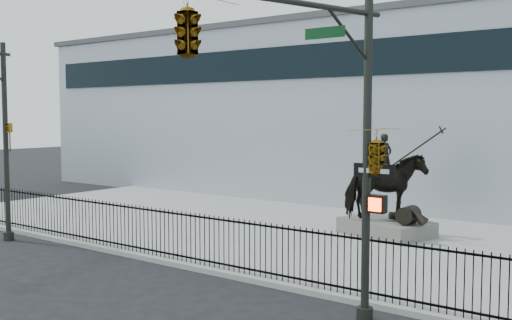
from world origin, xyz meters
The scene contains 7 objects.
ground centered at (0.00, 0.00, 0.00)m, with size 120.00×120.00×0.00m, color black.
plaza centered at (0.00, 7.00, 0.07)m, with size 30.00×12.00×0.15m, color #969693.
building centered at (0.00, 20.00, 4.50)m, with size 44.00×14.00×9.00m, color #B4BAC4.
picket_fence centered at (0.00, 1.25, 0.90)m, with size 22.10×0.10×1.50m.
statue_plinth centered at (3.75, 8.42, 0.43)m, with size 2.99×2.06×0.56m, color #56534E.
equestrian_statue centered at (3.80, 8.41, 1.89)m, with size 3.70×2.84×3.25m.
traffic_signal_right centered at (6.47, -2.00, 4.85)m, with size 2.17×6.86×7.00m.
Camera 1 is at (12.72, -11.41, 4.48)m, focal length 42.00 mm.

